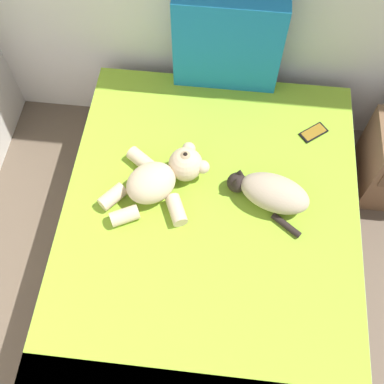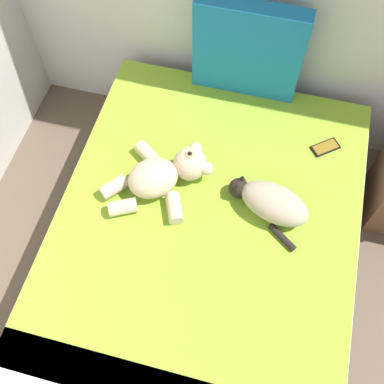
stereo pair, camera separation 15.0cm
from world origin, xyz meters
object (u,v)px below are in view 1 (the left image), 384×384
bed (207,246)px  patterned_cushion (227,46)px  cell_phone (314,132)px  cat (271,192)px  teddy_bear (161,178)px

bed → patterned_cushion: bearing=89.8°
patterned_cushion → cell_phone: patterned_cushion is taller
bed → cat: 0.46m
teddy_bear → cell_phone: size_ratio=3.28×
cat → teddy_bear: teddy_bear is taller
cell_phone → patterned_cushion: bearing=148.7°
bed → cell_phone: 0.83m
patterned_cushion → cell_phone: 0.65m
cell_phone → cat: bearing=-117.9°
bed → cell_phone: size_ratio=12.21×
patterned_cushion → cell_phone: (0.50, -0.31, -0.27)m
patterned_cushion → teddy_bear: 0.79m
cat → patterned_cushion: bearing=110.6°
teddy_bear → cat: bearing=-1.7°
patterned_cushion → cell_phone: bearing=-31.3°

